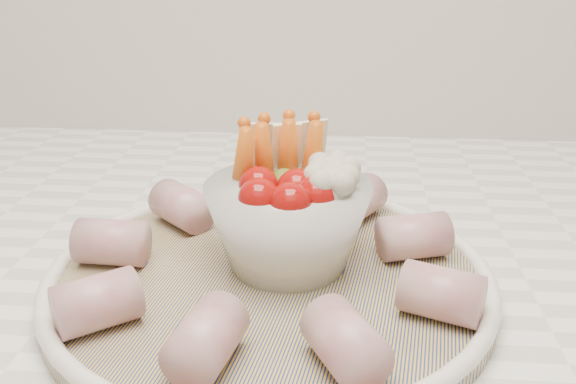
{
  "coord_description": "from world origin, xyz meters",
  "views": [
    {
      "loc": [
        -0.03,
        0.96,
        1.17
      ],
      "look_at": [
        -0.07,
        1.38,
        0.99
      ],
      "focal_mm": 40.0,
      "sensor_mm": 36.0,
      "label": 1
    }
  ],
  "objects": [
    {
      "name": "serving_platter",
      "position": [
        -0.08,
        1.37,
        0.93
      ],
      "size": [
        0.36,
        0.36,
        0.02
      ],
      "color": "navy",
      "rests_on": "kitchen_counter"
    },
    {
      "name": "veggie_bowl",
      "position": [
        -0.06,
        1.38,
        0.98
      ],
      "size": [
        0.12,
        0.12,
        0.1
      ],
      "color": "silver",
      "rests_on": "serving_platter"
    },
    {
      "name": "cured_meat_rolls",
      "position": [
        -0.08,
        1.37,
        0.95
      ],
      "size": [
        0.29,
        0.29,
        0.03
      ],
      "color": "#AB4E5C",
      "rests_on": "serving_platter"
    }
  ]
}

